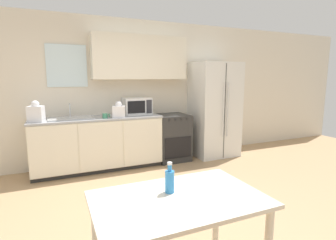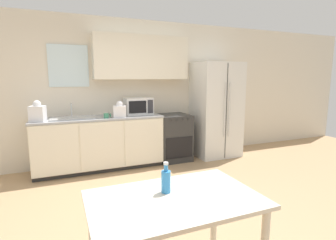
{
  "view_description": "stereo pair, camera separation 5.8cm",
  "coord_description": "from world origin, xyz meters",
  "px_view_note": "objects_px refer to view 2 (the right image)",
  "views": [
    {
      "loc": [
        -0.93,
        -2.62,
        1.61
      ],
      "look_at": [
        0.46,
        0.58,
        1.05
      ],
      "focal_mm": 28.0,
      "sensor_mm": 36.0,
      "label": 1
    },
    {
      "loc": [
        -0.88,
        -2.64,
        1.61
      ],
      "look_at": [
        0.46,
        0.58,
        1.05
      ],
      "focal_mm": 28.0,
      "sensor_mm": 36.0,
      "label": 2
    }
  ],
  "objects_px": {
    "refrigerator": "(216,110)",
    "coffee_mug": "(107,116)",
    "oven_range": "(173,137)",
    "dining_table": "(175,213)",
    "microwave": "(138,106)",
    "drink_bottle": "(166,180)"
  },
  "relations": [
    {
      "from": "dining_table",
      "to": "oven_range",
      "type": "bearing_deg",
      "value": 66.62
    },
    {
      "from": "refrigerator",
      "to": "microwave",
      "type": "distance_m",
      "value": 1.63
    },
    {
      "from": "coffee_mug",
      "to": "dining_table",
      "type": "distance_m",
      "value": 2.9
    },
    {
      "from": "drink_bottle",
      "to": "dining_table",
      "type": "bearing_deg",
      "value": -76.57
    },
    {
      "from": "oven_range",
      "to": "dining_table",
      "type": "xyz_separation_m",
      "value": [
        -1.32,
        -3.05,
        0.21
      ]
    },
    {
      "from": "refrigerator",
      "to": "drink_bottle",
      "type": "relative_size",
      "value": 8.32
    },
    {
      "from": "microwave",
      "to": "dining_table",
      "type": "relative_size",
      "value": 0.42
    },
    {
      "from": "coffee_mug",
      "to": "drink_bottle",
      "type": "distance_m",
      "value": 2.78
    },
    {
      "from": "oven_range",
      "to": "coffee_mug",
      "type": "xyz_separation_m",
      "value": [
        -1.3,
        -0.17,
        0.53
      ]
    },
    {
      "from": "coffee_mug",
      "to": "dining_table",
      "type": "relative_size",
      "value": 0.1
    },
    {
      "from": "dining_table",
      "to": "refrigerator",
      "type": "bearing_deg",
      "value": 52.86
    },
    {
      "from": "refrigerator",
      "to": "dining_table",
      "type": "bearing_deg",
      "value": -127.14
    },
    {
      "from": "refrigerator",
      "to": "oven_range",
      "type": "bearing_deg",
      "value": 177.04
    },
    {
      "from": "refrigerator",
      "to": "dining_table",
      "type": "distance_m",
      "value": 3.78
    },
    {
      "from": "refrigerator",
      "to": "dining_table",
      "type": "xyz_separation_m",
      "value": [
        -2.27,
        -3.0,
        -0.3
      ]
    },
    {
      "from": "refrigerator",
      "to": "microwave",
      "type": "xyz_separation_m",
      "value": [
        -1.62,
        0.16,
        0.13
      ]
    },
    {
      "from": "refrigerator",
      "to": "coffee_mug",
      "type": "xyz_separation_m",
      "value": [
        -2.26,
        -0.12,
        0.02
      ]
    },
    {
      "from": "refrigerator",
      "to": "coffee_mug",
      "type": "bearing_deg",
      "value": -176.88
    },
    {
      "from": "oven_range",
      "to": "refrigerator",
      "type": "relative_size",
      "value": 0.47
    },
    {
      "from": "coffee_mug",
      "to": "dining_table",
      "type": "xyz_separation_m",
      "value": [
        -0.02,
        -2.88,
        -0.31
      ]
    },
    {
      "from": "microwave",
      "to": "drink_bottle",
      "type": "xyz_separation_m",
      "value": [
        -0.68,
        -3.06,
        -0.22
      ]
    },
    {
      "from": "drink_bottle",
      "to": "oven_range",
      "type": "bearing_deg",
      "value": 65.5
    }
  ]
}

